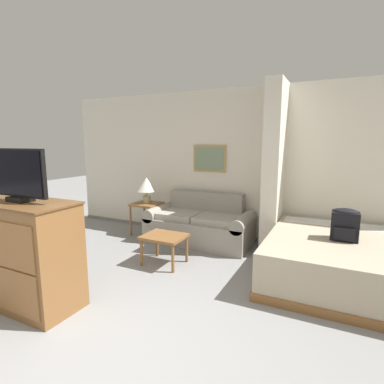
# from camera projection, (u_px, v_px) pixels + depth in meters

# --- Properties ---
(ground_plane) EXTENTS (20.00, 20.00, 0.00)m
(ground_plane) POSITION_uv_depth(u_px,v_px,m) (65.00, 377.00, 2.20)
(ground_plane) COLOR gray
(wall_back) EXTENTS (6.73, 0.16, 2.60)m
(wall_back) POSITION_uv_depth(u_px,v_px,m) (230.00, 166.00, 5.24)
(wall_back) COLOR silver
(wall_back) RESTS_ON ground_plane
(wall_partition_pillar) EXTENTS (0.24, 0.65, 2.60)m
(wall_partition_pillar) POSITION_uv_depth(u_px,v_px,m) (274.00, 169.00, 4.55)
(wall_partition_pillar) COLOR silver
(wall_partition_pillar) RESTS_ON ground_plane
(couch) EXTENTS (1.79, 0.84, 0.83)m
(couch) POSITION_uv_depth(u_px,v_px,m) (200.00, 224.00, 5.14)
(couch) COLOR gray
(couch) RESTS_ON ground_plane
(coffee_table) EXTENTS (0.58, 0.48, 0.42)m
(coffee_table) POSITION_uv_depth(u_px,v_px,m) (164.00, 239.00, 4.18)
(coffee_table) COLOR brown
(coffee_table) RESTS_ON ground_plane
(side_table) EXTENTS (0.49, 0.49, 0.59)m
(side_table) POSITION_uv_depth(u_px,v_px,m) (147.00, 208.00, 5.53)
(side_table) COLOR brown
(side_table) RESTS_ON ground_plane
(table_lamp) EXTENTS (0.36, 0.36, 0.47)m
(table_lamp) POSITION_uv_depth(u_px,v_px,m) (146.00, 185.00, 5.46)
(table_lamp) COLOR tan
(table_lamp) RESTS_ON side_table
(tv_dresser) EXTENTS (1.17, 0.56, 1.11)m
(tv_dresser) POSITION_uv_depth(u_px,v_px,m) (25.00, 254.00, 3.10)
(tv_dresser) COLOR brown
(tv_dresser) RESTS_ON ground_plane
(tv) EXTENTS (0.77, 0.16, 0.53)m
(tv) POSITION_uv_depth(u_px,v_px,m) (18.00, 175.00, 2.97)
(tv) COLOR black
(tv) RESTS_ON tv_dresser
(bed) EXTENTS (1.85, 1.93, 0.54)m
(bed) POSITION_uv_depth(u_px,v_px,m) (346.00, 260.00, 3.66)
(bed) COLOR brown
(bed) RESTS_ON ground_plane
(backpack) EXTENTS (0.30, 0.24, 0.39)m
(backpack) POSITION_uv_depth(u_px,v_px,m) (345.00, 224.00, 3.57)
(backpack) COLOR black
(backpack) RESTS_ON bed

